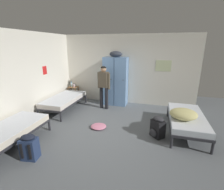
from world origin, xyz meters
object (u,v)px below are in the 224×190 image
Objects in this scene: water_bottle at (71,84)px; bed_right at (187,119)px; shelf_unit at (73,92)px; backpack_black at (157,128)px; clothes_pile_pink at (99,126)px; bed_left_front at (7,132)px; bed_left_rear at (64,100)px; bedding_heap at (183,114)px; backpack_navy at (30,147)px; locker_bank at (116,80)px; person_traveler at (104,84)px; lotion_bottle at (74,85)px.

bed_right is at bearing -21.18° from water_bottle.
bed_right is (4.29, -1.67, 0.04)m from shelf_unit.
backpack_black is (3.63, -2.20, -0.41)m from water_bottle.
bed_left_front is at bearing -139.58° from clothes_pile_pink.
bed_left_rear is 2.85× the size of bedding_heap.
backpack_navy is (1.03, -3.76, -0.09)m from shelf_unit.
locker_bank is at bearing 139.62° from bedding_heap.
water_bottle is at bearing 106.32° from backpack_navy.
bed_left_rear is at bearing 106.57° from backpack_navy.
bed_left_front is 3.61m from water_bottle.
shelf_unit reaches higher than bed_left_rear.
backpack_navy is at bearing -147.86° from backpack_black.
locker_bank is 1.99m from water_bottle.
person_traveler reaches higher than shelf_unit.
lotion_bottle is at bearing -179.76° from locker_bank.
water_bottle reaches higher than shelf_unit.
shelf_unit is 0.30× the size of bed_left_rear.
locker_bank is at bearing 64.08° from person_traveler.
water_bottle is at bearing 158.89° from person_traveler.
person_traveler is (-2.69, 1.05, 0.57)m from bed_right.
lotion_bottle is 4.10m from backpack_black.
shelf_unit is at bearing 132.14° from clothes_pile_pink.
backpack_black is at bearing -145.85° from bed_right.
backpack_black is (3.48, -2.14, -0.39)m from lotion_bottle.
bed_left_rear is at bearing 90.00° from bed_left_front.
bed_left_rear is at bearing 162.70° from backpack_black.
locker_bank is 4.64× the size of clothes_pile_pink.
person_traveler is at bearing 141.55° from backpack_black.
bedding_heap is 3.87× the size of lotion_bottle.
bed_left_rear is 3.99m from bedding_heap.
locker_bank reaches higher than backpack_black.
lotion_bottle reaches higher than bed_right.
person_traveler is at bearing -21.45° from shelf_unit.
person_traveler reaches higher than bed_right.
bedding_heap reaches higher than bed_left_rear.
person_traveler is at bearing -115.92° from locker_bank.
locker_bank is at bearing 65.07° from bed_left_front.
lotion_bottle is (0.07, -0.04, 0.30)m from shelf_unit.
bedding_heap is at bearing 4.44° from clothes_pile_pink.
backpack_navy reaches higher than bed_left_front.
bed_left_rear is 11.03× the size of lotion_bottle.
bed_left_front is at bearing -114.93° from locker_bank.
bed_left_front is at bearing -157.69° from bedding_heap.
bed_right is 2.85× the size of bedding_heap.
person_traveler reaches higher than water_bottle.
lotion_bottle is (-4.22, 1.63, 0.27)m from bed_right.
bed_left_rear is 1.21× the size of person_traveler.
water_bottle is (-1.97, 0.05, -0.30)m from locker_bank.
shelf_unit is at bearing 154.76° from bedding_heap.
lotion_bottle is 0.39× the size of clothes_pile_pink.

